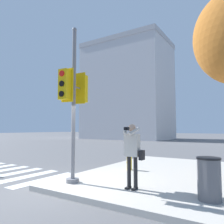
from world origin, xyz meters
name	(u,v)px	position (x,y,z in m)	size (l,w,h in m)	color
ground_plane	(54,189)	(0.00, 0.00, 0.00)	(160.00, 160.00, 0.00)	#5B5B5E
sidewalk_corner	(203,178)	(3.50, 3.50, 0.08)	(8.00, 8.00, 0.15)	#BCB7AD
traffic_signal_pole	(71,95)	(0.22, 0.43, 2.85)	(0.84, 1.20, 4.87)	slate
person_photographer	(132,150)	(2.19, 0.78, 1.20)	(0.58, 0.54, 1.76)	black
fire_hydrant	(129,162)	(0.82, 3.18, 0.47)	(0.20, 0.26, 0.65)	yellow
trash_bin	(209,179)	(4.12, 0.85, 0.64)	(0.54, 0.54, 0.97)	#5B5B60
building_left	(128,91)	(-13.28, 29.28, 8.49)	(14.39, 9.90, 16.96)	#BCBCC1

